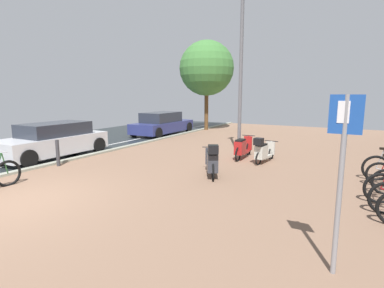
{
  "coord_description": "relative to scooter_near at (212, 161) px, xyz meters",
  "views": [
    {
      "loc": [
        6.78,
        -3.76,
        2.45
      ],
      "look_at": [
        3.1,
        2.98,
        1.16
      ],
      "focal_mm": 28.05,
      "sensor_mm": 36.0,
      "label": 1
    }
  ],
  "objects": [
    {
      "name": "ground",
      "position": [
        -1.73,
        -4.12,
        -0.5
      ],
      "size": [
        21.0,
        40.0,
        0.13
      ],
      "color": "#21282A"
    },
    {
      "name": "scooter_near",
      "position": [
        0.0,
        0.0,
        0.0
      ],
      "size": [
        0.99,
        1.52,
        1.06
      ],
      "color": "black",
      "rests_on": "ground"
    },
    {
      "name": "scooter_mid",
      "position": [
        -0.06,
        2.85,
        -0.06
      ],
      "size": [
        0.52,
        1.86,
        0.84
      ],
      "color": "black",
      "rests_on": "ground"
    },
    {
      "name": "scooter_far",
      "position": [
        0.82,
        2.52,
        -0.04
      ],
      "size": [
        0.56,
        1.66,
        0.97
      ],
      "color": "black",
      "rests_on": "ground"
    },
    {
      "name": "parked_car_near",
      "position": [
        -6.66,
        -0.34,
        0.17
      ],
      "size": [
        1.85,
        4.16,
        1.33
      ],
      "color": "silver",
      "rests_on": "ground"
    },
    {
      "name": "parked_car_far",
      "position": [
        -6.68,
        7.22,
        0.16
      ],
      "size": [
        1.89,
        4.47,
        1.34
      ],
      "color": "navy",
      "rests_on": "ground"
    },
    {
      "name": "parking_sign",
      "position": [
        3.52,
        -3.62,
        1.04
      ],
      "size": [
        0.4,
        0.07,
        2.44
      ],
      "color": "gray",
      "rests_on": "ground"
    },
    {
      "name": "lamp_post",
      "position": [
        -0.51,
        3.75,
        3.13
      ],
      "size": [
        0.2,
        0.52,
        6.56
      ],
      "color": "slate",
      "rests_on": "ground"
    },
    {
      "name": "street_tree",
      "position": [
        -5.34,
        10.58,
        3.63
      ],
      "size": [
        3.63,
        3.63,
        5.93
      ],
      "color": "brown",
      "rests_on": "ground"
    },
    {
      "name": "bollard_far",
      "position": [
        -5.2,
        -1.28,
        -0.02
      ],
      "size": [
        0.12,
        0.12,
        0.9
      ],
      "color": "#38383D",
      "rests_on": "ground"
    }
  ]
}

